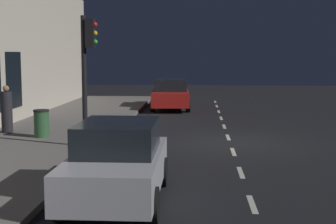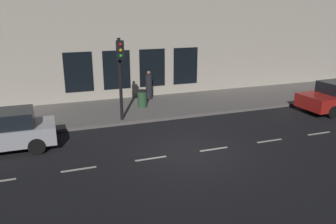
{
  "view_description": "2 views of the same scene",
  "coord_description": "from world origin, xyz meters",
  "px_view_note": "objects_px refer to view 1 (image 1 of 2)",
  "views": [
    {
      "loc": [
        1.08,
        16.29,
        2.93
      ],
      "look_at": [
        2.08,
        -0.32,
        0.97
      ],
      "focal_mm": 53.02,
      "sensor_mm": 36.0,
      "label": 1
    },
    {
      "loc": [
        -11.02,
        4.86,
        5.34
      ],
      "look_at": [
        2.84,
        -0.09,
        0.81
      ],
      "focal_mm": 36.23,
      "sensor_mm": 36.0,
      "label": 2
    }
  ],
  "objects_px": {
    "parked_car_0": "(118,162)",
    "parked_car_1": "(171,94)",
    "pedestrian_0": "(7,111)",
    "traffic_light": "(87,59)",
    "trash_bin": "(42,123)"
  },
  "relations": [
    {
      "from": "parked_car_0",
      "to": "parked_car_1",
      "type": "height_order",
      "value": "same"
    },
    {
      "from": "parked_car_1",
      "to": "pedestrian_0",
      "type": "distance_m",
      "value": 10.6
    },
    {
      "from": "pedestrian_0",
      "to": "traffic_light",
      "type": "bearing_deg",
      "value": -52.31
    },
    {
      "from": "parked_car_1",
      "to": "trash_bin",
      "type": "relative_size",
      "value": 4.97
    },
    {
      "from": "pedestrian_0",
      "to": "trash_bin",
      "type": "xyz_separation_m",
      "value": [
        -1.5,
        0.84,
        -0.3
      ]
    },
    {
      "from": "parked_car_1",
      "to": "pedestrian_0",
      "type": "height_order",
      "value": "pedestrian_0"
    },
    {
      "from": "pedestrian_0",
      "to": "parked_car_1",
      "type": "bearing_deg",
      "value": 42.35
    },
    {
      "from": "parked_car_1",
      "to": "trash_bin",
      "type": "distance_m",
      "value": 10.72
    },
    {
      "from": "pedestrian_0",
      "to": "trash_bin",
      "type": "distance_m",
      "value": 1.75
    },
    {
      "from": "traffic_light",
      "to": "parked_car_1",
      "type": "distance_m",
      "value": 11.87
    },
    {
      "from": "traffic_light",
      "to": "pedestrian_0",
      "type": "bearing_deg",
      "value": -34.53
    },
    {
      "from": "traffic_light",
      "to": "pedestrian_0",
      "type": "relative_size",
      "value": 2.32
    },
    {
      "from": "parked_car_0",
      "to": "parked_car_1",
      "type": "xyz_separation_m",
      "value": [
        -0.15,
        -16.58,
        0.01
      ]
    },
    {
      "from": "parked_car_0",
      "to": "pedestrian_0",
      "type": "bearing_deg",
      "value": -55.36
    },
    {
      "from": "traffic_light",
      "to": "parked_car_1",
      "type": "bearing_deg",
      "value": -99.03
    }
  ]
}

